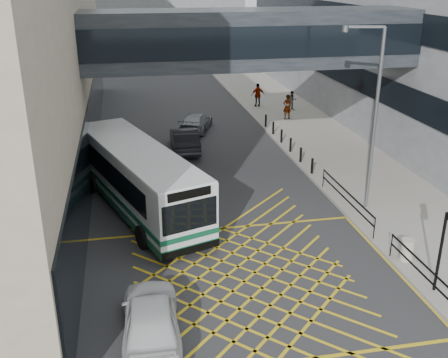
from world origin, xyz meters
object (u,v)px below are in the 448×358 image
traffic_light (447,232)px  pedestrian_c (258,95)px  car_white (151,317)px  car_dark (185,139)px  litter_bin (407,250)px  bus (137,176)px  car_silver (196,122)px  pedestrian_a (287,107)px  street_lamp (372,109)px  pedestrian_b (292,101)px

traffic_light → pedestrian_c: bearing=64.1°
car_white → car_dark: bearing=-98.1°
litter_bin → pedestrian_c: size_ratio=0.46×
car_white → litter_bin: size_ratio=5.42×
bus → car_silver: bearing=51.6°
bus → pedestrian_a: size_ratio=6.06×
traffic_light → street_lamp: street_lamp is taller
car_silver → pedestrian_b: 9.64m
street_lamp → pedestrian_b: size_ratio=5.49×
pedestrian_a → pedestrian_b: size_ratio=1.23×
street_lamp → pedestrian_a: bearing=97.2°
car_white → pedestrian_a: bearing=-114.2°
litter_bin → car_dark: bearing=113.6°
traffic_light → pedestrian_c: traffic_light is taller
car_silver → pedestrian_b: size_ratio=2.88×
pedestrian_a → pedestrian_b: 3.03m
bus → pedestrian_c: size_ratio=5.95×
bus → pedestrian_a: 18.84m
traffic_light → car_silver: bearing=79.2°
bus → pedestrian_c: bus is taller
pedestrian_b → pedestrian_c: 3.04m
car_silver → pedestrian_b: (8.68, 4.18, 0.24)m
car_silver → litter_bin: car_silver is taller
car_white → car_silver: 23.46m
litter_bin → pedestrian_a: (1.83, 21.73, 0.51)m
car_silver → traffic_light: traffic_light is taller
pedestrian_a → pedestrian_c: (-1.20, 4.45, 0.02)m
traffic_light → pedestrian_c: size_ratio=1.87×
car_white → pedestrian_c: bearing=-108.6°
car_white → litter_bin: car_white is taller
bus → pedestrian_b: (13.34, 17.21, -0.77)m
pedestrian_a → pedestrian_c: pedestrian_c is taller
bus → car_silver: bus is taller
pedestrian_c → car_white: bearing=67.5°
traffic_light → litter_bin: size_ratio=4.07×
bus → pedestrian_b: size_ratio=7.44×
car_white → street_lamp: 13.92m
litter_bin → traffic_light: bearing=-90.6°
street_lamp → pedestrian_c: bearing=101.5°
street_lamp → pedestrian_a: 17.12m
traffic_light → street_lamp: 7.78m
car_white → traffic_light: bearing=-175.4°
car_silver → pedestrian_b: pedestrian_b is taller
street_lamp → pedestrian_c: street_lamp is taller
bus → pedestrian_a: bearing=31.5°
bus → car_dark: bearing=50.2°
car_white → car_silver: car_white is taller
pedestrian_c → traffic_light: bearing=86.7°
litter_bin → pedestrian_b: size_ratio=0.57×
bus → car_silver: size_ratio=2.59×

